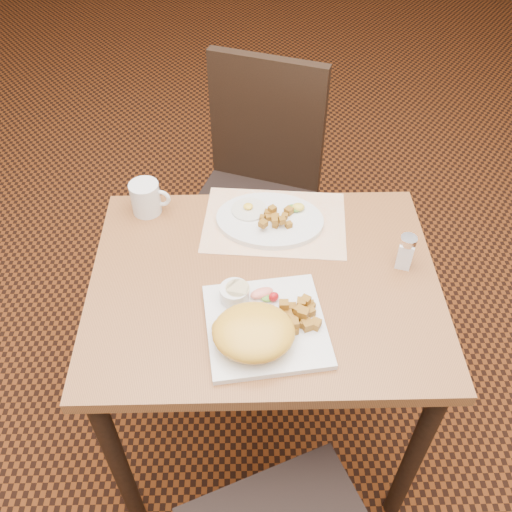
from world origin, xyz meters
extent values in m
plane|color=black|center=(0.00, 0.00, 0.00)|extent=(8.00, 8.00, 0.00)
cube|color=#96592E|center=(0.00, 0.00, 0.73)|extent=(0.90, 0.70, 0.03)
cylinder|color=black|center=(-0.40, -0.30, 0.36)|extent=(0.05, 0.05, 0.71)
cylinder|color=black|center=(0.40, -0.30, 0.36)|extent=(0.05, 0.05, 0.71)
cylinder|color=black|center=(-0.40, 0.30, 0.36)|extent=(0.05, 0.05, 0.71)
cylinder|color=black|center=(0.40, 0.30, 0.36)|extent=(0.05, 0.05, 0.71)
cylinder|color=black|center=(0.14, -0.35, 0.21)|extent=(0.04, 0.04, 0.42)
cube|color=black|center=(-0.03, 0.59, 0.45)|extent=(0.54, 0.54, 0.05)
cylinder|color=black|center=(0.20, 0.70, 0.21)|extent=(0.04, 0.04, 0.42)
cylinder|color=black|center=(0.07, 0.36, 0.21)|extent=(0.04, 0.04, 0.42)
cylinder|color=black|center=(-0.14, 0.82, 0.21)|extent=(0.04, 0.04, 0.42)
cylinder|color=black|center=(-0.27, 0.49, 0.21)|extent=(0.04, 0.04, 0.42)
cube|color=black|center=(0.03, 0.78, 0.72)|extent=(0.41, 0.18, 0.50)
cube|color=white|center=(0.04, 0.22, 0.75)|extent=(0.42, 0.32, 0.00)
cube|color=silver|center=(0.00, -0.15, 0.76)|extent=(0.31, 0.31, 0.02)
ellipsoid|color=gold|center=(-0.03, -0.20, 0.80)|extent=(0.19, 0.17, 0.07)
ellipsoid|color=gold|center=(-0.01, -0.22, 0.78)|extent=(0.08, 0.07, 0.03)
ellipsoid|color=gold|center=(-0.09, -0.17, 0.78)|extent=(0.08, 0.07, 0.03)
cylinder|color=silver|center=(-0.08, -0.07, 0.79)|extent=(0.07, 0.07, 0.04)
cylinder|color=beige|center=(-0.07, -0.07, 0.80)|extent=(0.06, 0.06, 0.01)
ellipsoid|color=#387223|center=(0.01, -0.07, 0.77)|extent=(0.04, 0.03, 0.01)
ellipsoid|color=red|center=(0.02, -0.08, 0.78)|extent=(0.03, 0.03, 0.03)
ellipsoid|color=#F28C72|center=(-0.01, -0.06, 0.78)|extent=(0.07, 0.05, 0.02)
cylinder|color=white|center=(-0.04, 0.25, 0.77)|extent=(0.10, 0.10, 0.01)
ellipsoid|color=yellow|center=(-0.04, 0.26, 0.78)|extent=(0.03, 0.03, 0.01)
ellipsoid|color=#387223|center=(0.09, 0.25, 0.78)|extent=(0.05, 0.05, 0.01)
ellipsoid|color=yellow|center=(0.11, 0.25, 0.78)|extent=(0.04, 0.03, 0.02)
cube|color=white|center=(0.37, 0.05, 0.79)|extent=(0.05, 0.05, 0.08)
cylinder|color=silver|center=(0.37, 0.05, 0.84)|extent=(0.05, 0.05, 0.02)
cylinder|color=silver|center=(-0.33, 0.28, 0.80)|extent=(0.08, 0.08, 0.10)
torus|color=silver|center=(-0.29, 0.28, 0.80)|extent=(0.06, 0.02, 0.06)
cube|color=#A86F1B|center=(0.09, -0.16, 0.78)|extent=(0.03, 0.03, 0.02)
cube|color=#A86F1B|center=(0.09, -0.17, 0.78)|extent=(0.03, 0.03, 0.02)
cube|color=#A86F1B|center=(0.06, -0.17, 0.79)|extent=(0.02, 0.02, 0.02)
cube|color=#A86F1B|center=(0.11, -0.10, 0.77)|extent=(0.02, 0.02, 0.02)
cube|color=#A86F1B|center=(0.09, -0.11, 0.79)|extent=(0.03, 0.03, 0.02)
cube|color=#A86F1B|center=(0.09, -0.14, 0.79)|extent=(0.03, 0.03, 0.02)
cube|color=#A86F1B|center=(0.08, -0.14, 0.79)|extent=(0.03, 0.03, 0.02)
cube|color=#A86F1B|center=(0.09, -0.14, 0.77)|extent=(0.02, 0.02, 0.02)
cube|color=#A86F1B|center=(0.06, -0.18, 0.78)|extent=(0.02, 0.03, 0.02)
cube|color=#A86F1B|center=(0.04, -0.12, 0.79)|extent=(0.02, 0.02, 0.02)
cube|color=#A86F1B|center=(0.06, -0.16, 0.78)|extent=(0.03, 0.03, 0.02)
cube|color=#A86F1B|center=(0.09, -0.12, 0.77)|extent=(0.02, 0.02, 0.01)
cube|color=#A86F1B|center=(0.10, -0.13, 0.78)|extent=(0.03, 0.03, 0.02)
cube|color=#A86F1B|center=(0.08, -0.11, 0.79)|extent=(0.02, 0.03, 0.02)
cube|color=#A86F1B|center=(0.10, -0.10, 0.78)|extent=(0.03, 0.03, 0.02)
cube|color=#A86F1B|center=(0.08, -0.14, 0.78)|extent=(0.03, 0.02, 0.02)
cube|color=#A86F1B|center=(0.08, -0.13, 0.77)|extent=(0.03, 0.03, 0.02)
cube|color=#A86F1B|center=(0.08, -0.14, 0.78)|extent=(0.02, 0.02, 0.02)
cube|color=#A86F1B|center=(0.05, -0.14, 0.78)|extent=(0.02, 0.02, 0.02)
cube|color=#A86F1B|center=(0.06, -0.11, 0.78)|extent=(0.02, 0.02, 0.02)
cube|color=#A86F1B|center=(0.11, -0.16, 0.78)|extent=(0.03, 0.03, 0.02)
cube|color=#A86F1B|center=(0.08, -0.13, 0.78)|extent=(0.03, 0.02, 0.02)
cube|color=#A86F1B|center=(0.11, -0.10, 0.77)|extent=(0.03, 0.03, 0.02)
cube|color=#A86F1B|center=(0.04, 0.20, 0.78)|extent=(0.03, 0.03, 0.02)
cube|color=#A86F1B|center=(0.04, 0.20, 0.79)|extent=(0.02, 0.02, 0.01)
cube|color=#A86F1B|center=(0.07, 0.18, 0.78)|extent=(0.02, 0.02, 0.02)
cube|color=#A86F1B|center=(0.02, 0.23, 0.78)|extent=(0.02, 0.02, 0.02)
cube|color=#A86F1B|center=(0.08, 0.24, 0.78)|extent=(0.03, 0.03, 0.02)
cube|color=#A86F1B|center=(0.03, 0.18, 0.79)|extent=(0.02, 0.02, 0.02)
cube|color=#A86F1B|center=(0.02, 0.22, 0.78)|extent=(0.02, 0.02, 0.01)
cube|color=#A86F1B|center=(0.03, 0.19, 0.79)|extent=(0.02, 0.02, 0.02)
cube|color=#A86F1B|center=(0.05, 0.18, 0.79)|extent=(0.02, 0.02, 0.02)
cube|color=#A86F1B|center=(0.06, 0.22, 0.78)|extent=(0.02, 0.02, 0.02)
cube|color=#A86F1B|center=(0.00, 0.21, 0.78)|extent=(0.02, 0.02, 0.01)
cube|color=#A86F1B|center=(0.00, 0.17, 0.79)|extent=(0.03, 0.03, 0.02)
cube|color=#A86F1B|center=(0.03, 0.22, 0.78)|extent=(0.02, 0.02, 0.02)
cube|color=#A86F1B|center=(0.03, 0.23, 0.79)|extent=(0.03, 0.03, 0.02)
cube|color=#A86F1B|center=(0.04, 0.18, 0.78)|extent=(0.02, 0.02, 0.02)
camera|label=1|loc=(-0.04, -0.98, 1.85)|focal=40.00mm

